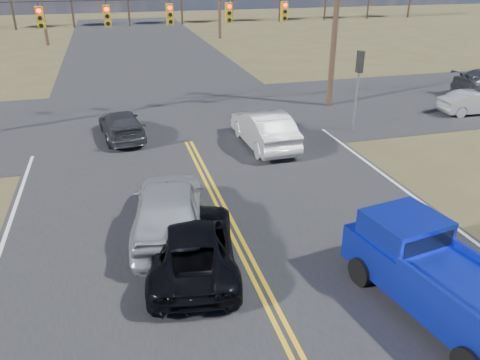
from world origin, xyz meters
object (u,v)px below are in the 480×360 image
object	(u,v)px
white_car_queue	(264,128)
dgrey_car_queue	(121,125)
black_suv	(192,244)
silver_suv	(168,208)
pickup_truck	(437,277)
cross_car_east_near	(474,103)

from	to	relation	value
white_car_queue	dgrey_car_queue	world-z (taller)	white_car_queue
dgrey_car_queue	black_suv	bearing A→B (deg)	90.85
silver_suv	dgrey_car_queue	bearing A→B (deg)	-74.63
pickup_truck	black_suv	size ratio (longest dim) A/B	1.11
white_car_queue	cross_car_east_near	world-z (taller)	white_car_queue
pickup_truck	cross_car_east_near	distance (m)	18.19
pickup_truck	silver_suv	bearing A→B (deg)	127.87
black_suv	dgrey_car_queue	distance (m)	11.30
dgrey_car_queue	cross_car_east_near	world-z (taller)	dgrey_car_queue
black_suv	white_car_queue	distance (m)	9.68
black_suv	cross_car_east_near	distance (m)	20.20
pickup_truck	dgrey_car_queue	bearing A→B (deg)	105.03
silver_suv	white_car_queue	world-z (taller)	silver_suv
dgrey_car_queue	white_car_queue	bearing A→B (deg)	149.36
dgrey_car_queue	cross_car_east_near	bearing A→B (deg)	170.27
pickup_truck	silver_suv	distance (m)	7.60
pickup_truck	white_car_queue	size ratio (longest dim) A/B	1.10
dgrey_car_queue	cross_car_east_near	size ratio (longest dim) A/B	1.14
cross_car_east_near	white_car_queue	bearing A→B (deg)	101.53
pickup_truck	white_car_queue	world-z (taller)	pickup_truck
pickup_truck	silver_suv	xyz separation A→B (m)	(-5.58, 5.16, -0.06)
black_suv	dgrey_car_queue	world-z (taller)	black_suv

